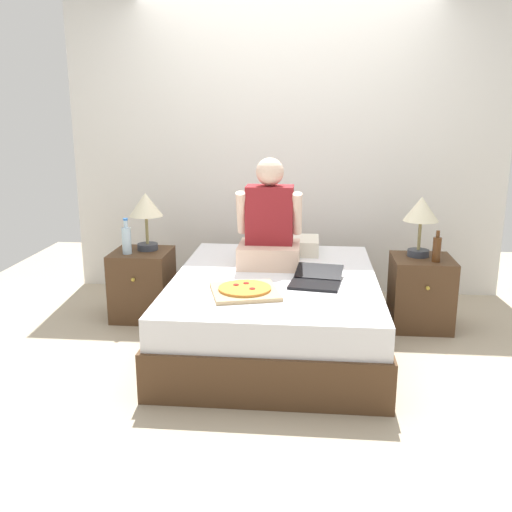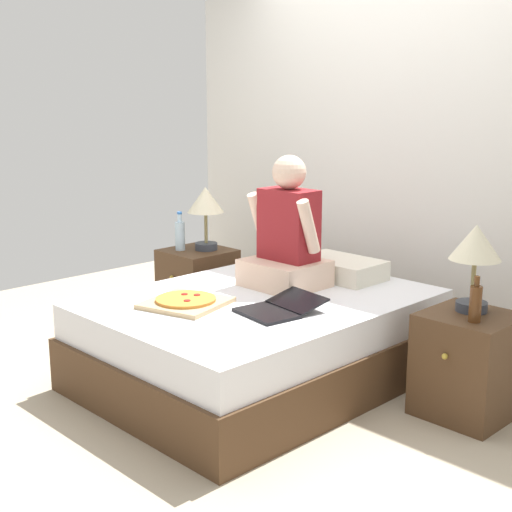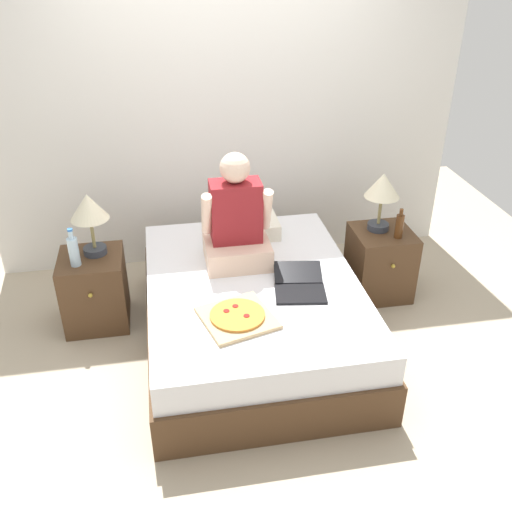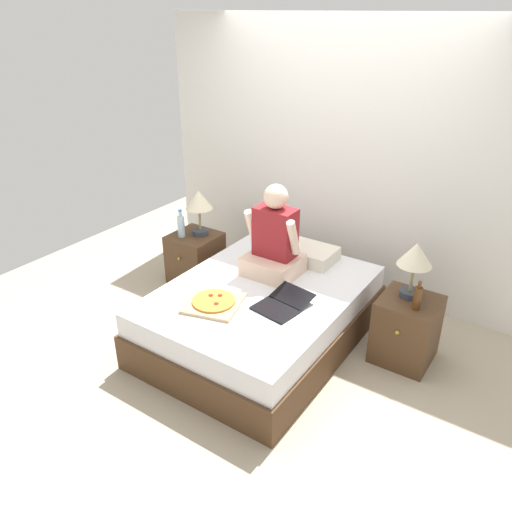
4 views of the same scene
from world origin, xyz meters
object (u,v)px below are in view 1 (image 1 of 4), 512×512
bed (275,310)px  pizza_box (245,291)px  lamp_on_left_nightstand (146,209)px  lamp_on_right_nightstand (421,213)px  beer_bottle (437,249)px  person_seated (269,226)px  laptop (316,280)px  nightstand_left (143,284)px  nightstand_right (421,292)px  water_bottle (127,240)px

bed → pizza_box: (-0.16, -0.41, 0.27)m
lamp_on_left_nightstand → lamp_on_right_nightstand: (2.08, 0.00, 0.00)m
beer_bottle → person_seated: 1.22m
laptop → lamp_on_right_nightstand: bearing=39.8°
lamp_on_left_nightstand → person_seated: person_seated is taller
nightstand_left → nightstand_right: 2.15m
nightstand_left → person_seated: 1.15m
lamp_on_right_nightstand → pizza_box: size_ratio=0.91×
person_seated → laptop: 0.62m
laptop → bed: bearing=151.2°
bed → lamp_on_right_nightstand: (1.04, 0.48, 0.62)m
water_bottle → pizza_box: bearing=-37.2°
nightstand_right → pizza_box: size_ratio=1.09×
lamp_on_right_nightstand → beer_bottle: lamp_on_right_nightstand is taller
person_seated → pizza_box: person_seated is taller
nightstand_left → bed: bearing=-22.0°
water_bottle → laptop: (1.43, -0.50, -0.13)m
nightstand_right → lamp_on_left_nightstand: bearing=178.6°
nightstand_right → person_seated: bearing=-172.6°
lamp_on_left_nightstand → pizza_box: bearing=-45.7°
nightstand_left → pizza_box: 1.26m
beer_bottle → person_seated: size_ratio=0.29×
person_seated → laptop: size_ratio=1.70×
nightstand_left → lamp_on_left_nightstand: size_ratio=1.20×
person_seated → laptop: person_seated is taller
nightstand_left → beer_bottle: beer_bottle is taller
laptop → pizza_box: 0.51m
water_bottle → lamp_on_right_nightstand: (2.20, 0.14, 0.22)m
bed → lamp_on_right_nightstand: lamp_on_right_nightstand is taller
bed → nightstand_right: nightstand_right is taller
nightstand_left → lamp_on_right_nightstand: bearing=1.4°
nightstand_right → water_bottle: bearing=-177.7°
beer_bottle → pizza_box: size_ratio=0.47×
nightstand_right → laptop: size_ratio=1.17×
nightstand_left → lamp_on_right_nightstand: lamp_on_right_nightstand is taller
person_seated → water_bottle: bearing=176.9°
nightstand_right → lamp_on_right_nightstand: lamp_on_right_nightstand is taller
lamp_on_right_nightstand → pizza_box: (-1.21, -0.89, -0.35)m
laptop → lamp_on_left_nightstand: bearing=154.1°
beer_bottle → nightstand_right: bearing=125.0°
lamp_on_left_nightstand → pizza_box: lamp_on_left_nightstand is taller
bed → nightstand_right: 1.16m
nightstand_right → bed: bearing=-158.0°
beer_bottle → pizza_box: bearing=-150.5°
bed → laptop: laptop is taller
pizza_box → person_seated: bearing=81.7°
nightstand_right → beer_bottle: beer_bottle is taller
lamp_on_left_nightstand → person_seated: size_ratio=0.58×
lamp_on_right_nightstand → person_seated: person_seated is taller
nightstand_right → laptop: 1.02m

